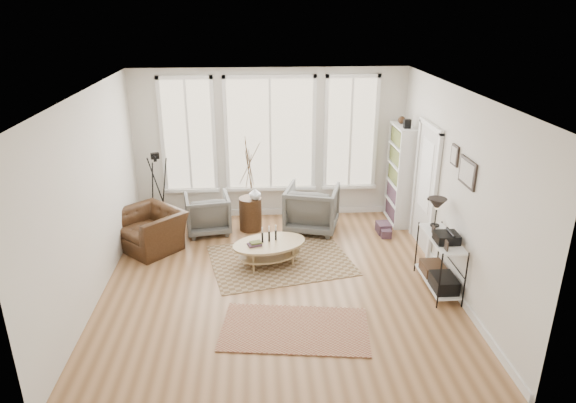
{
  "coord_description": "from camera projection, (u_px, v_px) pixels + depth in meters",
  "views": [
    {
      "loc": [
        -0.29,
        -6.85,
        4.02
      ],
      "look_at": [
        0.2,
        0.6,
        1.1
      ],
      "focal_mm": 32.0,
      "sensor_mm": 36.0,
      "label": 1
    }
  ],
  "objects": [
    {
      "name": "armchair_right",
      "position": [
        312.0,
        208.0,
        9.54
      ],
      "size": [
        1.15,
        1.17,
        0.87
      ],
      "primitive_type": "imported",
      "rotation": [
        0.0,
        0.0,
        2.87
      ],
      "color": "#5F5F5B",
      "rests_on": "ground"
    },
    {
      "name": "rug_runner",
      "position": [
        295.0,
        329.0,
        6.73
      ],
      "size": [
        2.04,
        1.31,
        0.01
      ],
      "primitive_type": "cube",
      "rotation": [
        0.0,
        0.0,
        -0.13
      ],
      "color": "maroon",
      "rests_on": "ground"
    },
    {
      "name": "armchair_left",
      "position": [
        208.0,
        213.0,
        9.47
      ],
      "size": [
        0.91,
        0.93,
        0.73
      ],
      "primitive_type": "imported",
      "rotation": [
        0.0,
        0.0,
        3.32
      ],
      "color": "#5F5F5B",
      "rests_on": "ground"
    },
    {
      "name": "book_stack_near",
      "position": [
        383.0,
        228.0,
        9.52
      ],
      "size": [
        0.25,
        0.31,
        0.19
      ],
      "primitive_type": "cube",
      "rotation": [
        0.0,
        0.0,
        0.05
      ],
      "color": "maroon",
      "rests_on": "ground"
    },
    {
      "name": "wall_art",
      "position": [
        464.0,
        168.0,
        7.07
      ],
      "size": [
        0.04,
        0.88,
        0.44
      ],
      "color": "black",
      "rests_on": "ground"
    },
    {
      "name": "bay_window",
      "position": [
        270.0,
        137.0,
        9.78
      ],
      "size": [
        4.14,
        0.12,
        2.24
      ],
      "color": "tan",
      "rests_on": "ground"
    },
    {
      "name": "coffee_table",
      "position": [
        269.0,
        247.0,
        8.32
      ],
      "size": [
        1.38,
        1.09,
        0.55
      ],
      "color": "tan",
      "rests_on": "ground"
    },
    {
      "name": "rug_main",
      "position": [
        281.0,
        260.0,
        8.52
      ],
      "size": [
        2.54,
        2.11,
        0.01
      ],
      "primitive_type": "cube",
      "rotation": [
        0.0,
        0.0,
        0.21
      ],
      "color": "brown",
      "rests_on": "ground"
    },
    {
      "name": "bookcase",
      "position": [
        400.0,
        175.0,
        9.71
      ],
      "size": [
        0.31,
        0.85,
        2.06
      ],
      "color": "white",
      "rests_on": "ground"
    },
    {
      "name": "low_shelf",
      "position": [
        440.0,
        257.0,
        7.53
      ],
      "size": [
        0.38,
        1.08,
        1.3
      ],
      "color": "white",
      "rests_on": "ground"
    },
    {
      "name": "vase",
      "position": [
        255.0,
        193.0,
        9.38
      ],
      "size": [
        0.23,
        0.23,
        0.22
      ],
      "primitive_type": "imported",
      "rotation": [
        0.0,
        0.0,
        -0.08
      ],
      "color": "silver",
      "rests_on": "side_table"
    },
    {
      "name": "side_table",
      "position": [
        250.0,
        187.0,
        9.4
      ],
      "size": [
        0.42,
        0.42,
        1.76
      ],
      "color": "#3A2314",
      "rests_on": "ground"
    },
    {
      "name": "door",
      "position": [
        426.0,
        185.0,
        8.66
      ],
      "size": [
        0.09,
        1.06,
        2.22
      ],
      "color": "silver",
      "rests_on": "ground"
    },
    {
      "name": "book_stack_far",
      "position": [
        386.0,
        233.0,
        9.36
      ],
      "size": [
        0.19,
        0.24,
        0.15
      ],
      "primitive_type": "cube",
      "rotation": [
        0.0,
        0.0,
        -0.03
      ],
      "color": "maroon",
      "rests_on": "ground"
    },
    {
      "name": "accent_chair",
      "position": [
        150.0,
        230.0,
        8.85
      ],
      "size": [
        1.4,
        1.4,
        0.69
      ],
      "primitive_type": "imported",
      "rotation": [
        0.0,
        0.0,
        -0.77
      ],
      "color": "#3A2314",
      "rests_on": "ground"
    },
    {
      "name": "room",
      "position": [
        278.0,
        195.0,
        7.35
      ],
      "size": [
        5.5,
        5.54,
        2.9
      ],
      "color": "#A1744B",
      "rests_on": "ground"
    },
    {
      "name": "tripod_camera",
      "position": [
        159.0,
        194.0,
        9.5
      ],
      "size": [
        0.52,
        0.52,
        1.47
      ],
      "color": "black",
      "rests_on": "ground"
    }
  ]
}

